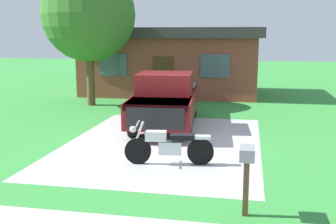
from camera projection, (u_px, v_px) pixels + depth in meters
name	position (u px, v px, depth m)	size (l,w,h in m)	color
ground_plane	(164.00, 143.00, 12.44)	(80.00, 80.00, 0.00)	#358D39
driveway_pad	(164.00, 143.00, 12.44)	(5.63, 7.90, 0.01)	#ABABAB
motorcycle	(168.00, 146.00, 10.35)	(2.20, 0.71, 1.09)	black
pickup_truck	(167.00, 99.00, 14.74)	(2.44, 5.76, 1.90)	black
mailbox	(247.00, 163.00, 7.31)	(0.26, 0.48, 1.26)	#4C3823
shade_tree	(88.00, 15.00, 18.39)	(4.12, 4.12, 6.09)	brown
neighbor_house	(172.00, 60.00, 22.65)	(9.60, 5.60, 3.50)	brown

